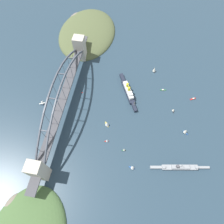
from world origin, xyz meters
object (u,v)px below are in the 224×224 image
(harbor_arch_bridge, at_px, (62,99))
(seaplane_taxiing_near_bridge, at_px, (42,103))
(ocean_liner, at_px, (128,91))
(small_boat_2, at_px, (163,90))
(small_boat_4, at_px, (107,124))
(small_boat_1, at_px, (133,167))
(small_boat_3, at_px, (107,141))
(channel_marker_buoy, at_px, (82,92))
(small_boat_7, at_px, (174,110))
(naval_cruiser, at_px, (179,167))
(small_boat_8, at_px, (154,70))
(small_boat_0, at_px, (193,99))
(small_boat_6, at_px, (186,131))
(small_boat_5, at_px, (124,150))

(harbor_arch_bridge, xyz_separation_m, seaplane_taxiing_near_bridge, (0.57, -40.98, -24.44))
(ocean_liner, bearing_deg, harbor_arch_bridge, -64.76)
(small_boat_2, bearing_deg, small_boat_4, -45.48)
(small_boat_1, distance_m, small_boat_3, 55.58)
(ocean_liner, height_order, channel_marker_buoy, ocean_liner)
(small_boat_7, bearing_deg, small_boat_4, -66.82)
(harbor_arch_bridge, xyz_separation_m, small_boat_4, (20.95, 75.41, -21.90))
(naval_cruiser, bearing_deg, small_boat_3, -101.29)
(small_boat_1, distance_m, channel_marker_buoy, 155.47)
(small_boat_1, height_order, small_boat_8, small_boat_8)
(small_boat_0, relative_size, small_boat_2, 0.96)
(small_boat_8, bearing_deg, channel_marker_buoy, -60.19)
(naval_cruiser, xyz_separation_m, small_boat_8, (-173.14, -48.99, 2.46))
(harbor_arch_bridge, bearing_deg, small_boat_6, 86.45)
(harbor_arch_bridge, bearing_deg, seaplane_taxiing_near_bridge, -89.20)
(ocean_liner, height_order, small_boat_2, ocean_liner)
(channel_marker_buoy, bearing_deg, small_boat_5, 44.03)
(small_boat_0, height_order, small_boat_3, small_boat_3)
(small_boat_6, bearing_deg, small_boat_5, -63.48)
(naval_cruiser, xyz_separation_m, small_boat_6, (-57.67, 8.47, 2.15))
(small_boat_2, bearing_deg, small_boat_1, -14.16)
(small_boat_7, relative_size, small_boat_8, 0.60)
(harbor_arch_bridge, distance_m, small_boat_4, 81.27)
(small_boat_5, bearing_deg, small_boat_4, -137.88)
(small_boat_8, bearing_deg, small_boat_5, -11.72)
(small_boat_5, xyz_separation_m, channel_marker_buoy, (-91.19, -88.15, -2.03))
(ocean_liner, bearing_deg, small_boat_0, 93.25)
(small_boat_2, xyz_separation_m, small_boat_4, (84.22, -85.65, 3.90))
(small_boat_0, relative_size, channel_marker_buoy, 3.80)
(harbor_arch_bridge, bearing_deg, small_boat_0, 104.11)
(harbor_arch_bridge, height_order, ocean_liner, harbor_arch_bridge)
(seaplane_taxiing_near_bridge, relative_size, small_boat_4, 0.97)
(seaplane_taxiing_near_bridge, xyz_separation_m, small_boat_0, (-54.18, 254.20, -1.27))
(seaplane_taxiing_near_bridge, bearing_deg, small_boat_5, 69.10)
(small_boat_3, relative_size, small_boat_6, 0.67)
(small_boat_7, bearing_deg, channel_marker_buoy, -93.46)
(ocean_liner, bearing_deg, small_boat_8, 143.15)
(ocean_liner, relative_size, small_boat_4, 7.47)
(ocean_liner, bearing_deg, naval_cruiser, 37.79)
(harbor_arch_bridge, height_order, seaplane_taxiing_near_bridge, harbor_arch_bridge)
(ocean_liner, distance_m, small_boat_3, 97.18)
(small_boat_7, bearing_deg, harbor_arch_bridge, -82.46)
(seaplane_taxiing_near_bridge, height_order, small_boat_7, small_boat_7)
(naval_cruiser, relative_size, small_boat_2, 7.81)
(small_boat_5, bearing_deg, seaplane_taxiing_near_bridge, -110.90)
(seaplane_taxiing_near_bridge, xyz_separation_m, small_boat_8, (-103.67, 182.98, 3.38))
(small_boat_0, distance_m, small_boat_2, 53.06)
(small_boat_5, relative_size, small_boat_6, 0.60)
(small_boat_0, relative_size, small_boat_3, 1.41)
(small_boat_1, bearing_deg, small_boat_7, 152.31)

